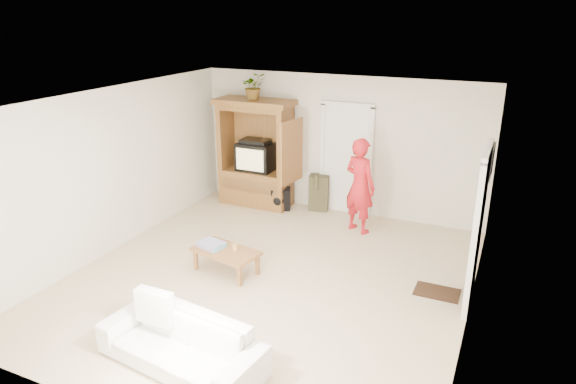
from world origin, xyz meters
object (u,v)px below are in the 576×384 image
object	(u,v)px
armoire	(257,160)
man	(360,186)
coffee_table	(226,253)
sofa	(181,343)

from	to	relation	value
armoire	man	xyz separation A→B (m)	(2.24, -0.47, -0.07)
armoire	coffee_table	distance (m)	2.96
man	coffee_table	bearing A→B (deg)	84.07
man	coffee_table	world-z (taller)	man
armoire	man	bearing A→B (deg)	-11.73
armoire	man	world-z (taller)	armoire
man	coffee_table	size ratio (longest dim) A/B	1.58
man	coffee_table	xyz separation A→B (m)	(-1.33, -2.29, -0.52)
coffee_table	man	bearing A→B (deg)	70.30
man	sofa	xyz separation A→B (m)	(-0.68, -4.32, -0.56)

